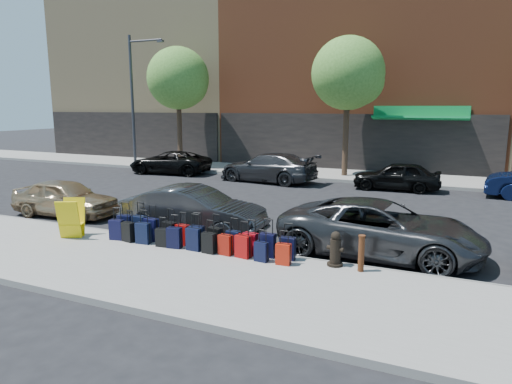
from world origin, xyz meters
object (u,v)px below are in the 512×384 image
at_px(car_far_0, 170,162).
at_px(car_far_1, 268,167).
at_px(display_rack, 71,219).
at_px(car_near_0, 65,198).
at_px(car_far_2, 397,176).
at_px(tree_left, 180,80).
at_px(car_near_2, 380,229).
at_px(suitcase_front_5, 197,237).
at_px(car_near_1, 194,211).
at_px(bollard, 361,253).
at_px(tree_center, 351,75).
at_px(streetlight, 135,93).
at_px(fire_hydrant, 335,250).

height_order(car_far_0, car_far_1, car_far_1).
relative_size(display_rack, car_near_0, 0.28).
height_order(display_rack, car_far_2, car_far_2).
xyz_separation_m(tree_left, car_near_2, (14.26, -12.58, -4.69)).
bearing_deg(car_near_2, car_far_2, 7.12).
xyz_separation_m(tree_left, car_near_0, (3.43, -12.69, -4.75)).
height_order(suitcase_front_5, car_near_1, car_near_1).
distance_m(bollard, display_rack, 8.09).
bearing_deg(car_far_2, car_near_2, 2.93).
height_order(car_near_2, car_far_1, car_far_1).
bearing_deg(car_near_2, tree_center, 18.85).
distance_m(tree_center, bollard, 15.59).
distance_m(streetlight, car_far_2, 16.94).
bearing_deg(suitcase_front_5, fire_hydrant, -1.75).
bearing_deg(car_near_0, bollard, -102.37).
bearing_deg(streetlight, car_far_2, -6.83).
relative_size(tree_center, streetlight, 0.91).
xyz_separation_m(suitcase_front_5, car_far_0, (-9.04, 11.88, 0.21)).
xyz_separation_m(fire_hydrant, car_far_1, (-6.44, 11.35, 0.22)).
relative_size(car_near_1, car_far_1, 0.85).
relative_size(car_far_0, car_far_2, 1.20).
xyz_separation_m(tree_center, car_far_2, (2.91, -2.66, -4.75)).
distance_m(bollard, car_far_0, 17.90).
xyz_separation_m(fire_hydrant, car_near_1, (-4.70, 1.38, 0.19)).
bearing_deg(car_far_2, bollard, 1.56).
height_order(fire_hydrant, car_far_2, car_far_2).
bearing_deg(tree_center, suitcase_front_5, -92.78).
bearing_deg(car_far_0, streetlight, -121.96).
height_order(streetlight, car_near_0, streetlight).
distance_m(streetlight, car_far_1, 10.96).
bearing_deg(display_rack, car_near_2, -8.25).
relative_size(tree_left, car_near_0, 1.88).
bearing_deg(car_near_0, display_rack, -134.31).
xyz_separation_m(suitcase_front_5, car_near_1, (-1.00, 1.50, 0.28)).
xyz_separation_m(tree_center, fire_hydrant, (3.00, -14.23, -4.88)).
xyz_separation_m(tree_left, car_far_2, (13.41, -2.66, -4.75)).
bearing_deg(display_rack, car_far_2, 34.69).
xyz_separation_m(car_near_1, car_far_1, (-1.74, 9.97, 0.03)).
bearing_deg(display_rack, car_near_1, 13.30).
relative_size(streetlight, car_near_0, 2.07).
xyz_separation_m(fire_hydrant, car_near_2, (0.76, 1.65, 0.19)).
bearing_deg(car_near_1, car_near_2, -91.30).
xyz_separation_m(bollard, car_near_2, (0.13, 1.78, 0.14)).
xyz_separation_m(display_rack, car_far_0, (-5.30, 12.51, -0.04)).
xyz_separation_m(car_near_2, car_far_0, (-13.49, 10.12, -0.07)).
bearing_deg(display_rack, car_far_1, 60.76).
bearing_deg(car_far_0, bollard, 41.87).
distance_m(tree_left, tree_center, 10.50).
bearing_deg(car_far_2, streetlight, -98.78).
distance_m(car_near_0, car_far_1, 10.46).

